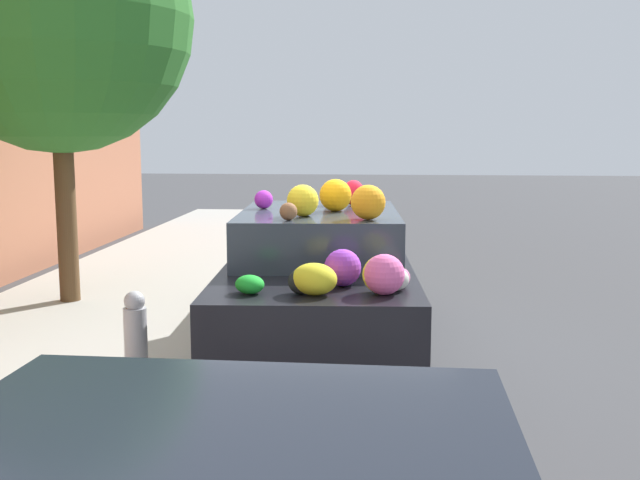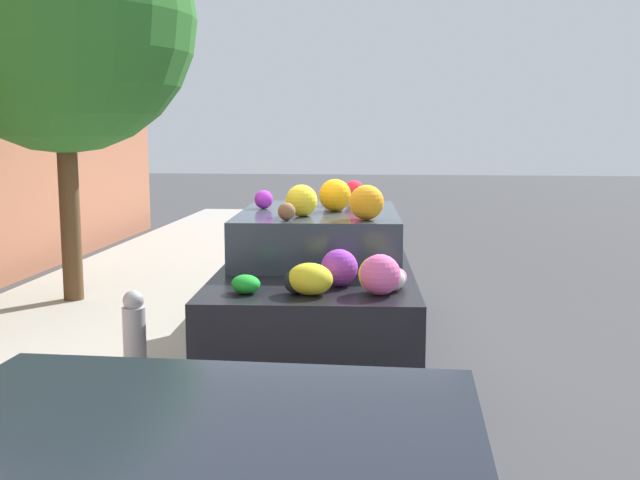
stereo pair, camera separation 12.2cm
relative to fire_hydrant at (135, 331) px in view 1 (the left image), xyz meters
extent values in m
plane|color=#424244|center=(1.17, -1.54, -0.48)|extent=(60.00, 60.00, 0.00)
cube|color=#B2ADA3|center=(1.17, 1.16, -0.41)|extent=(24.00, 3.20, 0.14)
cylinder|color=brown|center=(2.55, 1.69, 0.79)|extent=(0.24, 0.24, 2.26)
sphere|color=#2D7228|center=(2.55, 1.69, 3.03)|extent=(3.17, 3.17, 3.17)
cylinder|color=#B2B2B7|center=(0.00, 0.00, -0.07)|extent=(0.20, 0.20, 0.55)
sphere|color=#B2B2B7|center=(0.00, 0.00, 0.26)|extent=(0.18, 0.18, 0.18)
cube|color=black|center=(1.17, -1.51, 0.17)|extent=(4.58, 1.93, 0.68)
cube|color=#333D47|center=(0.99, -1.52, 0.74)|extent=(2.10, 1.60, 0.45)
cylinder|color=black|center=(2.52, -0.66, -0.17)|extent=(0.63, 0.21, 0.62)
cylinder|color=black|center=(2.60, -2.21, -0.17)|extent=(0.63, 0.21, 0.62)
cylinder|color=black|center=(-0.26, -0.81, -0.17)|extent=(0.63, 0.21, 0.62)
cylinder|color=black|center=(-0.18, -2.36, -0.17)|extent=(0.63, 0.21, 0.62)
sphere|color=purple|center=(-0.38, -1.82, 0.66)|extent=(0.32, 0.32, 0.29)
ellipsoid|color=red|center=(1.53, -1.82, 1.09)|extent=(0.28, 0.27, 0.26)
sphere|color=pink|center=(-0.67, -2.15, 0.67)|extent=(0.41, 0.41, 0.31)
ellipsoid|color=brown|center=(1.44, -1.62, 1.05)|extent=(0.31, 0.29, 0.18)
sphere|color=yellow|center=(0.49, -1.41, 1.10)|extent=(0.40, 0.40, 0.29)
sphere|color=green|center=(2.76, -1.70, 0.61)|extent=(0.22, 0.22, 0.20)
ellipsoid|color=green|center=(-0.72, -1.14, 0.58)|extent=(0.31, 0.31, 0.14)
sphere|color=brown|center=(0.18, -1.32, 1.04)|extent=(0.21, 0.21, 0.15)
ellipsoid|color=yellow|center=(-0.71, -1.63, 0.63)|extent=(0.41, 0.44, 0.24)
sphere|color=pink|center=(-0.39, -2.27, 0.59)|extent=(0.20, 0.20, 0.15)
ellipsoid|color=black|center=(2.32, -0.91, 0.59)|extent=(0.17, 0.13, 0.15)
sphere|color=#FEA311|center=(0.94, -1.68, 1.11)|extent=(0.35, 0.35, 0.31)
sphere|color=black|center=(0.62, -1.42, 1.04)|extent=(0.22, 0.22, 0.16)
sphere|color=black|center=(3.16, -1.94, 0.63)|extent=(0.28, 0.28, 0.23)
sphere|color=yellow|center=(-0.63, -2.13, 0.66)|extent=(0.41, 0.41, 0.29)
ellipsoid|color=black|center=(2.65, -1.67, 0.56)|extent=(0.20, 0.21, 0.10)
ellipsoid|color=white|center=(-0.53, -2.23, 0.60)|extent=(0.22, 0.25, 0.18)
sphere|color=orange|center=(0.29, -2.00, 1.11)|extent=(0.35, 0.35, 0.30)
sphere|color=purple|center=(1.11, -0.96, 1.05)|extent=(0.24, 0.24, 0.18)
sphere|color=pink|center=(2.63, -1.95, 0.64)|extent=(0.27, 0.27, 0.26)
ellipsoid|color=black|center=(2.17, -0.97, 0.61)|extent=(0.32, 0.32, 0.19)
ellipsoid|color=olive|center=(2.36, -0.96, 0.62)|extent=(0.25, 0.24, 0.21)
sphere|color=black|center=(-0.70, -1.52, 0.61)|extent=(0.26, 0.26, 0.19)
camera|label=1|loc=(-6.14, -2.13, 1.73)|focal=42.00mm
camera|label=2|loc=(-6.13, -2.25, 1.73)|focal=42.00mm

